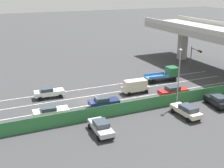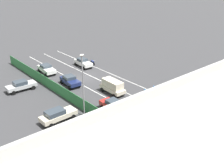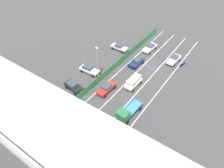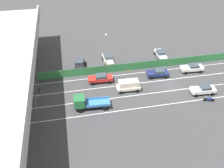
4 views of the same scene
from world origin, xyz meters
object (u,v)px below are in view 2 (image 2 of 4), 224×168
object	(u,v)px
car_sedan_navy	(70,80)
parked_sedan_cream	(58,115)
motorcycle	(93,62)
car_sedan_red	(114,106)
car_van_cream	(113,86)
car_sedan_white	(83,62)
car_hatchback_white	(46,69)
parked_wagon_silver	(21,85)
traffic_cone	(74,99)
flatbed_truck_blue	(170,98)
street_lamp	(83,80)
parked_sedan_dark	(94,133)

from	to	relation	value
car_sedan_navy	parked_sedan_cream	distance (m)	11.30
motorcycle	car_sedan_red	bearing A→B (deg)	61.80
car_van_cream	motorcycle	distance (m)	14.23
car_sedan_navy	car_sedan_red	size ratio (longest dim) A/B	0.93
car_sedan_white	motorcycle	xyz separation A→B (m)	(-2.28, 0.03, -0.44)
car_hatchback_white	parked_sedan_cream	xyz separation A→B (m)	(6.91, 16.19, 0.03)
car_van_cream	car_hatchback_white	bearing A→B (deg)	-75.82
car_sedan_red	parked_wagon_silver	xyz separation A→B (m)	(6.62, -14.63, -0.03)
car_van_cream	parked_wagon_silver	size ratio (longest dim) A/B	0.96
car_sedan_white	parked_sedan_cream	distance (m)	20.44
car_van_cream	car_sedan_navy	bearing A→B (deg)	-64.27
car_sedan_navy	traffic_cone	size ratio (longest dim) A/B	7.27
car_sedan_navy	motorcycle	world-z (taller)	car_sedan_navy
car_sedan_navy	flatbed_truck_blue	bearing A→B (deg)	113.84
car_sedan_red	car_sedan_white	world-z (taller)	car_sedan_red
parked_sedan_cream	street_lamp	bearing A→B (deg)	164.64
car_hatchback_white	traffic_cone	distance (m)	13.08
car_sedan_white	parked_wagon_silver	bearing A→B (deg)	12.20
motorcycle	traffic_cone	xyz separation A→B (m)	(11.74, 11.49, -0.18)
motorcycle	parked_wagon_silver	xyz separation A→B (m)	(16.04, 2.95, 0.42)
flatbed_truck_blue	parked_sedan_cream	size ratio (longest dim) A/B	1.30
car_sedan_navy	car_sedan_red	xyz separation A→B (m)	(0.33, 11.43, 0.02)
car_sedan_white	motorcycle	distance (m)	2.32
street_lamp	car_sedan_white	bearing A→B (deg)	-124.12
flatbed_truck_blue	car_hatchback_white	bearing A→B (deg)	-72.80
car_van_cream	flatbed_truck_blue	world-z (taller)	flatbed_truck_blue
car_sedan_navy	car_sedan_red	world-z (taller)	car_sedan_red
motorcycle	parked_sedan_cream	distance (m)	22.06
flatbed_truck_blue	parked_sedan_dark	world-z (taller)	flatbed_truck_blue
car_hatchback_white	car_sedan_white	world-z (taller)	car_sedan_white
car_sedan_red	parked_wagon_silver	distance (m)	16.05
car_van_cream	car_sedan_navy	xyz separation A→B (m)	(3.29, -6.83, -0.33)
car_sedan_white	flatbed_truck_blue	xyz separation A→B (m)	(0.16, 21.23, 0.35)
car_van_cream	parked_sedan_cream	bearing A→B (deg)	9.92
car_sedan_white	parked_wagon_silver	distance (m)	14.08
flatbed_truck_blue	parked_sedan_cream	xyz separation A→B (m)	(13.89, -6.39, -0.34)
parked_sedan_cream	traffic_cone	distance (m)	5.71
car_hatchback_white	street_lamp	xyz separation A→B (m)	(3.54, 17.12, 4.05)
car_hatchback_white	traffic_cone	world-z (taller)	car_hatchback_white
parked_sedan_cream	traffic_cone	xyz separation A→B (m)	(-4.59, -3.33, -0.64)
parked_sedan_cream	parked_sedan_dark	size ratio (longest dim) A/B	1.06
parked_wagon_silver	parked_sedan_dark	xyz separation A→B (m)	(-0.73, 18.07, 0.03)
car_sedan_white	street_lamp	distance (m)	19.47
car_sedan_navy	parked_sedan_dark	size ratio (longest dim) A/B	0.98
flatbed_truck_blue	traffic_cone	world-z (taller)	flatbed_truck_blue
car_van_cream	traffic_cone	distance (m)	6.19
parked_sedan_cream	car_van_cream	bearing A→B (deg)	-170.08
traffic_cone	car_van_cream	bearing A→B (deg)	165.92
parked_sedan_dark	traffic_cone	bearing A→B (deg)	-110.56
car_van_cream	car_sedan_navy	size ratio (longest dim) A/B	1.02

